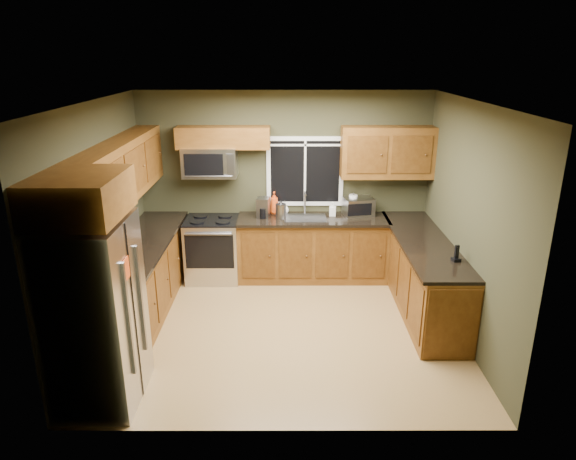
{
  "coord_description": "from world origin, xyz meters",
  "views": [
    {
      "loc": [
        0.04,
        -5.53,
        3.2
      ],
      "look_at": [
        0.05,
        0.35,
        1.15
      ],
      "focal_mm": 32.0,
      "sensor_mm": 36.0,
      "label": 1
    }
  ],
  "objects_px": {
    "refrigerator": "(96,314)",
    "soap_bottle_a": "(274,203)",
    "microwave": "(210,162)",
    "toaster_oven": "(358,207)",
    "kettle": "(281,211)",
    "cordless_phone": "(456,256)",
    "coffee_maker": "(263,208)",
    "paper_towel_roll": "(353,204)",
    "range": "(213,249)",
    "soap_bottle_c": "(284,208)",
    "soap_bottle_b": "(333,209)"
  },
  "relations": [
    {
      "from": "range",
      "to": "soap_bottle_c",
      "type": "xyz_separation_m",
      "value": [
        1.05,
        0.23,
        0.55
      ]
    },
    {
      "from": "refrigerator",
      "to": "soap_bottle_c",
      "type": "xyz_separation_m",
      "value": [
        1.74,
        3.0,
        0.12
      ]
    },
    {
      "from": "cordless_phone",
      "to": "soap_bottle_a",
      "type": "bearing_deg",
      "value": 139.19
    },
    {
      "from": "coffee_maker",
      "to": "cordless_phone",
      "type": "relative_size",
      "value": 1.47
    },
    {
      "from": "kettle",
      "to": "cordless_phone",
      "type": "bearing_deg",
      "value": -37.85
    },
    {
      "from": "refrigerator",
      "to": "range",
      "type": "bearing_deg",
      "value": 76.03
    },
    {
      "from": "microwave",
      "to": "soap_bottle_b",
      "type": "xyz_separation_m",
      "value": [
        1.75,
        -0.02,
        -0.69
      ]
    },
    {
      "from": "kettle",
      "to": "coffee_maker",
      "type": "bearing_deg",
      "value": 160.75
    },
    {
      "from": "paper_towel_roll",
      "to": "range",
      "type": "bearing_deg",
      "value": -174.15
    },
    {
      "from": "coffee_maker",
      "to": "paper_towel_roll",
      "type": "relative_size",
      "value": 0.89
    },
    {
      "from": "soap_bottle_b",
      "to": "cordless_phone",
      "type": "distance_m",
      "value": 2.13
    },
    {
      "from": "refrigerator",
      "to": "microwave",
      "type": "height_order",
      "value": "microwave"
    },
    {
      "from": "refrigerator",
      "to": "toaster_oven",
      "type": "bearing_deg",
      "value": 46.0
    },
    {
      "from": "refrigerator",
      "to": "microwave",
      "type": "xyz_separation_m",
      "value": [
        0.69,
        2.91,
        0.83
      ]
    },
    {
      "from": "kettle",
      "to": "soap_bottle_a",
      "type": "xyz_separation_m",
      "value": [
        -0.1,
        0.26,
        0.04
      ]
    },
    {
      "from": "refrigerator",
      "to": "coffee_maker",
      "type": "xyz_separation_m",
      "value": [
        1.43,
        2.83,
        0.17
      ]
    },
    {
      "from": "refrigerator",
      "to": "soap_bottle_a",
      "type": "distance_m",
      "value": 3.4
    },
    {
      "from": "refrigerator",
      "to": "toaster_oven",
      "type": "height_order",
      "value": "refrigerator"
    },
    {
      "from": "soap_bottle_a",
      "to": "soap_bottle_b",
      "type": "distance_m",
      "value": 0.86
    },
    {
      "from": "toaster_oven",
      "to": "soap_bottle_c",
      "type": "bearing_deg",
      "value": 175.56
    },
    {
      "from": "microwave",
      "to": "coffee_maker",
      "type": "distance_m",
      "value": 1.0
    },
    {
      "from": "microwave",
      "to": "soap_bottle_b",
      "type": "bearing_deg",
      "value": -0.59
    },
    {
      "from": "toaster_oven",
      "to": "paper_towel_roll",
      "type": "distance_m",
      "value": 0.1
    },
    {
      "from": "paper_towel_roll",
      "to": "coffee_maker",
      "type": "bearing_deg",
      "value": -173.4
    },
    {
      "from": "refrigerator",
      "to": "soap_bottle_a",
      "type": "xyz_separation_m",
      "value": [
        1.59,
        3.0,
        0.2
      ]
    },
    {
      "from": "refrigerator",
      "to": "microwave",
      "type": "bearing_deg",
      "value": 76.66
    },
    {
      "from": "soap_bottle_c",
      "to": "soap_bottle_b",
      "type": "bearing_deg",
      "value": -9.1
    },
    {
      "from": "cordless_phone",
      "to": "soap_bottle_c",
      "type": "bearing_deg",
      "value": 137.1
    },
    {
      "from": "microwave",
      "to": "toaster_oven",
      "type": "relative_size",
      "value": 1.63
    },
    {
      "from": "microwave",
      "to": "paper_towel_roll",
      "type": "relative_size",
      "value": 2.38
    },
    {
      "from": "refrigerator",
      "to": "soap_bottle_b",
      "type": "relative_size",
      "value": 8.82
    },
    {
      "from": "refrigerator",
      "to": "cordless_phone",
      "type": "distance_m",
      "value": 3.89
    },
    {
      "from": "coffee_maker",
      "to": "range",
      "type": "bearing_deg",
      "value": -175.49
    },
    {
      "from": "paper_towel_roll",
      "to": "cordless_phone",
      "type": "xyz_separation_m",
      "value": [
        0.96,
        -1.81,
        -0.09
      ]
    },
    {
      "from": "soap_bottle_a",
      "to": "soap_bottle_b",
      "type": "relative_size",
      "value": 1.61
    },
    {
      "from": "soap_bottle_c",
      "to": "range",
      "type": "bearing_deg",
      "value": -167.62
    },
    {
      "from": "microwave",
      "to": "coffee_maker",
      "type": "bearing_deg",
      "value": -5.92
    },
    {
      "from": "refrigerator",
      "to": "paper_towel_roll",
      "type": "bearing_deg",
      "value": 47.36
    },
    {
      "from": "paper_towel_roll",
      "to": "soap_bottle_b",
      "type": "relative_size",
      "value": 1.57
    },
    {
      "from": "microwave",
      "to": "soap_bottle_a",
      "type": "bearing_deg",
      "value": 5.98
    },
    {
      "from": "range",
      "to": "soap_bottle_c",
      "type": "relative_size",
      "value": 5.8
    },
    {
      "from": "coffee_maker",
      "to": "kettle",
      "type": "bearing_deg",
      "value": -19.25
    },
    {
      "from": "microwave",
      "to": "soap_bottle_c",
      "type": "height_order",
      "value": "microwave"
    },
    {
      "from": "paper_towel_roll",
      "to": "soap_bottle_b",
      "type": "distance_m",
      "value": 0.32
    },
    {
      "from": "kettle",
      "to": "soap_bottle_c",
      "type": "xyz_separation_m",
      "value": [
        0.05,
        0.26,
        -0.04
      ]
    },
    {
      "from": "toaster_oven",
      "to": "range",
      "type": "bearing_deg",
      "value": -176.05
    },
    {
      "from": "paper_towel_roll",
      "to": "soap_bottle_c",
      "type": "bearing_deg",
      "value": 178.86
    },
    {
      "from": "refrigerator",
      "to": "range",
      "type": "distance_m",
      "value": 2.89
    },
    {
      "from": "toaster_oven",
      "to": "coffee_maker",
      "type": "distance_m",
      "value": 1.38
    },
    {
      "from": "kettle",
      "to": "paper_towel_roll",
      "type": "bearing_deg",
      "value": 12.83
    }
  ]
}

